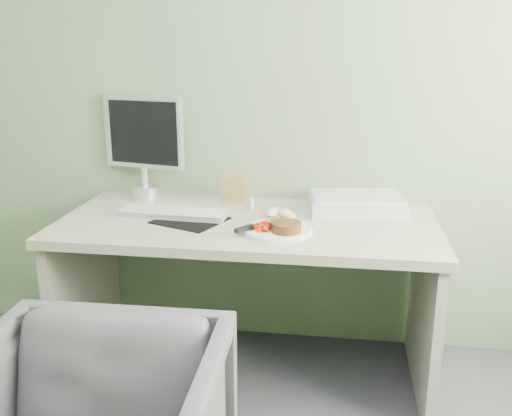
# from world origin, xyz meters

# --- Properties ---
(wall_back) EXTENTS (3.50, 0.00, 3.50)m
(wall_back) POSITION_xyz_m (0.00, 2.00, 1.35)
(wall_back) COLOR #6D8A60
(wall_back) RESTS_ON floor
(desk) EXTENTS (1.60, 0.75, 0.73)m
(desk) POSITION_xyz_m (0.00, 1.62, 0.55)
(desk) COLOR #A7A18C
(desk) RESTS_ON floor
(plate) EXTENTS (0.27, 0.27, 0.01)m
(plate) POSITION_xyz_m (0.15, 1.49, 0.74)
(plate) COLOR white
(plate) RESTS_ON desk
(steak) EXTENTS (0.13, 0.13, 0.04)m
(steak) POSITION_xyz_m (0.18, 1.46, 0.76)
(steak) COLOR black
(steak) RESTS_ON plate
(potato_pile) EXTENTS (0.14, 0.12, 0.07)m
(potato_pile) POSITION_xyz_m (0.17, 1.55, 0.78)
(potato_pile) COLOR tan
(potato_pile) RESTS_ON plate
(carrot_heap) EXTENTS (0.07, 0.07, 0.04)m
(carrot_heap) POSITION_xyz_m (0.09, 1.46, 0.77)
(carrot_heap) COLOR red
(carrot_heap) RESTS_ON plate
(steak_knife) EXTENTS (0.16, 0.22, 0.02)m
(steak_knife) POSITION_xyz_m (0.04, 1.47, 0.76)
(steak_knife) COLOR silver
(steak_knife) RESTS_ON plate
(mousepad) EXTENTS (0.34, 0.32, 0.00)m
(mousepad) POSITION_xyz_m (-0.24, 1.58, 0.73)
(mousepad) COLOR black
(mousepad) RESTS_ON desk
(keyboard) EXTENTS (0.47, 0.16, 0.02)m
(keyboard) POSITION_xyz_m (-0.33, 1.64, 0.75)
(keyboard) COLOR white
(keyboard) RESTS_ON desk
(computer_mouse) EXTENTS (0.08, 0.11, 0.03)m
(computer_mouse) POSITION_xyz_m (0.10, 1.71, 0.75)
(computer_mouse) COLOR white
(computer_mouse) RESTS_ON desk
(photo_frame) EXTENTS (0.12, 0.02, 0.14)m
(photo_frame) POSITION_xyz_m (-0.10, 1.89, 0.80)
(photo_frame) COLOR #8F5C43
(photo_frame) RESTS_ON desk
(eyedrop_bottle) EXTENTS (0.02, 0.02, 0.07)m
(eyedrop_bottle) POSITION_xyz_m (-0.01, 1.79, 0.76)
(eyedrop_bottle) COLOR white
(eyedrop_bottle) RESTS_ON desk
(scanner) EXTENTS (0.45, 0.33, 0.06)m
(scanner) POSITION_xyz_m (0.46, 1.84, 0.76)
(scanner) COLOR silver
(scanner) RESTS_ON desk
(monitor) EXTENTS (0.41, 0.15, 0.49)m
(monitor) POSITION_xyz_m (-0.55, 1.94, 1.01)
(monitor) COLOR silver
(monitor) RESTS_ON desk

